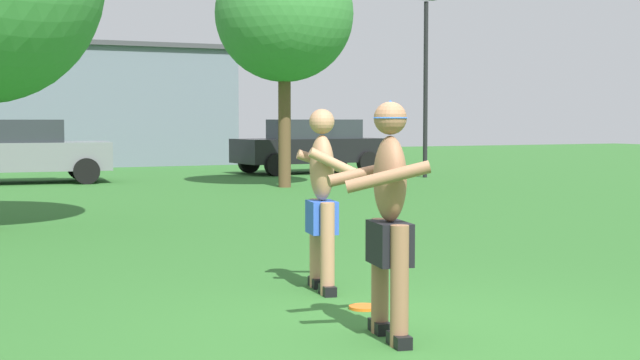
{
  "coord_description": "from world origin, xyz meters",
  "views": [
    {
      "loc": [
        -3.52,
        -5.71,
        1.59
      ],
      "look_at": [
        -0.03,
        1.54,
        1.06
      ],
      "focal_mm": 51.65,
      "sensor_mm": 36.0,
      "label": 1
    }
  ],
  "objects_px": {
    "player_in_blue": "(323,196)",
    "tree_behind_players": "(284,15)",
    "lamp_post": "(426,62)",
    "car_black_far_end": "(310,145)",
    "car_gray_near_post": "(18,150)",
    "frisbee": "(364,307)",
    "player_with_cap": "(389,208)"
  },
  "relations": [
    {
      "from": "lamp_post",
      "to": "player_in_blue",
      "type": "bearing_deg",
      "value": -125.44
    },
    {
      "from": "frisbee",
      "to": "lamp_post",
      "type": "bearing_deg",
      "value": 56.12
    },
    {
      "from": "player_in_blue",
      "to": "car_gray_near_post",
      "type": "xyz_separation_m",
      "value": [
        -0.55,
        16.19,
        -0.06
      ]
    },
    {
      "from": "tree_behind_players",
      "to": "frisbee",
      "type": "bearing_deg",
      "value": -110.76
    },
    {
      "from": "tree_behind_players",
      "to": "car_black_far_end",
      "type": "bearing_deg",
      "value": 58.98
    },
    {
      "from": "player_in_blue",
      "to": "frisbee",
      "type": "xyz_separation_m",
      "value": [
        -0.03,
        -0.88,
        -0.87
      ]
    },
    {
      "from": "frisbee",
      "to": "car_black_far_end",
      "type": "height_order",
      "value": "car_black_far_end"
    },
    {
      "from": "player_in_blue",
      "to": "lamp_post",
      "type": "relative_size",
      "value": 0.34
    },
    {
      "from": "player_with_cap",
      "to": "player_in_blue",
      "type": "xyz_separation_m",
      "value": [
        0.39,
        1.9,
        -0.07
      ]
    },
    {
      "from": "player_with_cap",
      "to": "lamp_post",
      "type": "distance_m",
      "value": 18.79
    },
    {
      "from": "car_black_far_end",
      "to": "tree_behind_players",
      "type": "height_order",
      "value": "tree_behind_players"
    },
    {
      "from": "player_in_blue",
      "to": "frisbee",
      "type": "distance_m",
      "value": 1.24
    },
    {
      "from": "car_gray_near_post",
      "to": "tree_behind_players",
      "type": "height_order",
      "value": "tree_behind_players"
    },
    {
      "from": "tree_behind_players",
      "to": "player_in_blue",
      "type": "bearing_deg",
      "value": -111.98
    },
    {
      "from": "frisbee",
      "to": "car_black_far_end",
      "type": "xyz_separation_m",
      "value": [
        7.86,
        17.86,
        0.81
      ]
    },
    {
      "from": "car_gray_near_post",
      "to": "frisbee",
      "type": "bearing_deg",
      "value": -88.28
    },
    {
      "from": "frisbee",
      "to": "car_gray_near_post",
      "type": "relative_size",
      "value": 0.06
    },
    {
      "from": "lamp_post",
      "to": "car_black_far_end",
      "type": "bearing_deg",
      "value": 121.25
    },
    {
      "from": "car_gray_near_post",
      "to": "tree_behind_players",
      "type": "bearing_deg",
      "value": -36.98
    },
    {
      "from": "player_with_cap",
      "to": "tree_behind_players",
      "type": "height_order",
      "value": "tree_behind_players"
    },
    {
      "from": "player_in_blue",
      "to": "tree_behind_players",
      "type": "relative_size",
      "value": 0.3
    },
    {
      "from": "car_black_far_end",
      "to": "tree_behind_players",
      "type": "xyz_separation_m",
      "value": [
        -2.94,
        -4.89,
        3.18
      ]
    },
    {
      "from": "player_in_blue",
      "to": "car_black_far_end",
      "type": "xyz_separation_m",
      "value": [
        7.82,
        16.99,
        -0.06
      ]
    },
    {
      "from": "player_in_blue",
      "to": "car_gray_near_post",
      "type": "height_order",
      "value": "player_in_blue"
    },
    {
      "from": "tree_behind_players",
      "to": "lamp_post",
      "type": "bearing_deg",
      "value": 18.63
    },
    {
      "from": "car_black_far_end",
      "to": "player_with_cap",
      "type": "bearing_deg",
      "value": -113.51
    },
    {
      "from": "car_gray_near_post",
      "to": "player_with_cap",
      "type": "bearing_deg",
      "value": -89.51
    },
    {
      "from": "player_in_blue",
      "to": "car_black_far_end",
      "type": "height_order",
      "value": "player_in_blue"
    },
    {
      "from": "player_in_blue",
      "to": "tree_behind_players",
      "type": "distance_m",
      "value": 13.42
    },
    {
      "from": "lamp_post",
      "to": "tree_behind_players",
      "type": "height_order",
      "value": "tree_behind_players"
    },
    {
      "from": "frisbee",
      "to": "car_black_far_end",
      "type": "relative_size",
      "value": 0.06
    },
    {
      "from": "player_with_cap",
      "to": "car_gray_near_post",
      "type": "distance_m",
      "value": 18.09
    }
  ]
}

